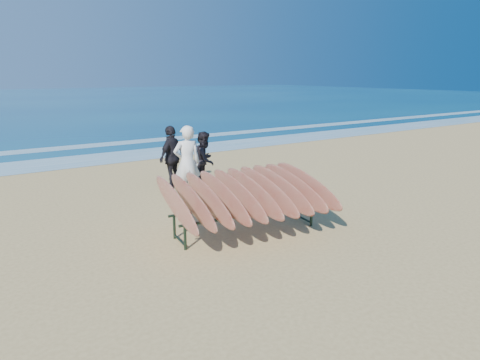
{
  "coord_description": "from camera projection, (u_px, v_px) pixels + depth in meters",
  "views": [
    {
      "loc": [
        -5.22,
        -7.09,
        3.3
      ],
      "look_at": [
        0.0,
        0.8,
        0.95
      ],
      "focal_mm": 32.0,
      "sensor_mm": 36.0,
      "label": 1
    }
  ],
  "objects": [
    {
      "name": "ground",
      "position": [
        260.0,
        230.0,
        9.33
      ],
      "size": [
        120.0,
        120.0,
        0.0
      ],
      "primitive_type": "plane",
      "color": "tan",
      "rests_on": "ground"
    },
    {
      "name": "ocean",
      "position": [
        3.0,
        101.0,
        53.84
      ],
      "size": [
        160.0,
        160.0,
        0.0
      ],
      "primitive_type": "plane",
      "color": "navy",
      "rests_on": "ground"
    },
    {
      "name": "foam_near",
      "position": [
        116.0,
        157.0,
        17.42
      ],
      "size": [
        160.0,
        160.0,
        0.0
      ],
      "primitive_type": "plane",
      "color": "white",
      "rests_on": "ground"
    },
    {
      "name": "foam_far",
      "position": [
        92.0,
        145.0,
        20.26
      ],
      "size": [
        160.0,
        160.0,
        0.0
      ],
      "primitive_type": "plane",
      "color": "white",
      "rests_on": "ground"
    },
    {
      "name": "surfboard_rack",
      "position": [
        246.0,
        194.0,
        8.98
      ],
      "size": [
        3.45,
        2.97,
        1.35
      ],
      "rotation": [
        0.0,
        0.0,
        -0.12
      ],
      "color": "black",
      "rests_on": "ground"
    },
    {
      "name": "person_white",
      "position": [
        187.0,
        163.0,
        11.4
      ],
      "size": [
        0.81,
        0.62,
        2.0
      ],
      "primitive_type": "imported",
      "rotation": [
        0.0,
        0.0,
        2.94
      ],
      "color": "silver",
      "rests_on": "ground"
    },
    {
      "name": "person_dark_a",
      "position": [
        205.0,
        160.0,
        12.57
      ],
      "size": [
        1.04,
        1.02,
        1.68
      ],
      "primitive_type": "imported",
      "rotation": [
        0.0,
        0.0,
        0.71
      ],
      "color": "black",
      "rests_on": "ground"
    },
    {
      "name": "person_dark_b",
      "position": [
        172.0,
        157.0,
        12.55
      ],
      "size": [
        1.17,
        0.93,
        1.86
      ],
      "primitive_type": "imported",
      "rotation": [
        0.0,
        0.0,
        3.66
      ],
      "color": "black",
      "rests_on": "ground"
    }
  ]
}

